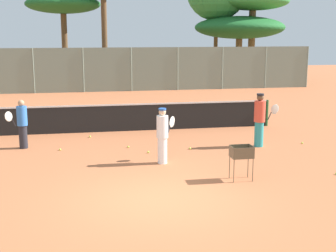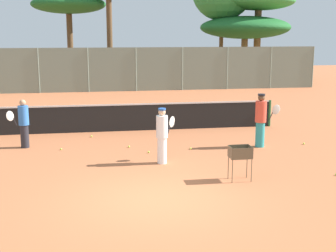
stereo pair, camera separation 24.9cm
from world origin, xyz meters
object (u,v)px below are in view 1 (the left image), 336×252
(player_yellow_shirt, at_px, (22,124))
(player_red_cap, at_px, (260,119))
(player_white_outfit, at_px, (163,135))
(tennis_net, at_px, (126,117))
(ball_cart, at_px, (243,155))

(player_yellow_shirt, bearing_deg, player_red_cap, 125.09)
(player_yellow_shirt, bearing_deg, player_white_outfit, 102.04)
(tennis_net, distance_m, player_yellow_shirt, 4.19)
(player_white_outfit, xyz_separation_m, player_yellow_shirt, (-4.24, 2.61, -0.02))
(player_yellow_shirt, relative_size, ball_cart, 1.77)
(player_white_outfit, bearing_deg, ball_cart, -94.49)
(ball_cart, bearing_deg, player_red_cap, 62.23)
(tennis_net, relative_size, player_yellow_shirt, 7.20)
(tennis_net, distance_m, player_red_cap, 5.30)
(player_red_cap, bearing_deg, player_yellow_shirt, 167.44)
(player_white_outfit, relative_size, player_red_cap, 0.92)
(tennis_net, relative_size, player_white_outfit, 7.09)
(player_white_outfit, distance_m, player_red_cap, 3.82)
(player_white_outfit, distance_m, player_yellow_shirt, 4.98)
(player_white_outfit, bearing_deg, player_red_cap, -24.49)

